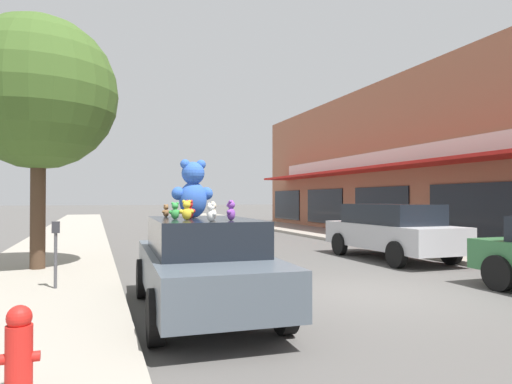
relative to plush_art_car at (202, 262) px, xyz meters
The scene contains 15 objects.
ground_plane 3.49m from the plush_art_car, ahead, with size 260.00×260.00×0.00m, color #514F4C.
sidewalk_near 2.90m from the plush_art_car, behind, with size 3.29×90.00×0.13m.
plush_art_car is the anchor object (origin of this frame).
teddy_bear_giant 1.22m from the plush_art_car, 104.25° to the left, with size 0.72×0.45×0.98m.
teddy_bear_yellow 0.99m from the plush_art_car, 130.83° to the right, with size 0.22×0.14×0.30m.
teddy_bear_cream 0.94m from the plush_art_car, 82.32° to the right, with size 0.16×0.21×0.28m.
teddy_bear_white 1.30m from the plush_art_car, 96.01° to the right, with size 0.15×0.20×0.26m.
teddy_bear_brown 1.24m from the plush_art_car, 119.63° to the left, with size 0.16×0.14×0.22m.
teddy_bear_green 0.95m from the plush_art_car, behind, with size 0.20×0.13×0.27m.
teddy_bear_purple 1.15m from the plush_art_car, 70.35° to the right, with size 0.19×0.22×0.30m.
teddy_bear_red 0.88m from the plush_art_car, 169.01° to the right, with size 0.19×0.22×0.30m.
parked_car_far_center 8.13m from the plush_art_car, 33.14° to the left, with size 2.01×4.79×1.67m.
street_tree 6.87m from the plush_art_car, 120.26° to the left, with size 3.75×3.75×6.18m.
fire_hydrant 3.62m from the plush_art_car, 128.32° to the right, with size 0.33×0.22×0.79m.
parking_meter 3.25m from the plush_art_car, 136.01° to the left, with size 0.14×0.10×1.27m.
Camera 1 is at (-5.00, -7.59, 1.83)m, focal length 32.00 mm.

